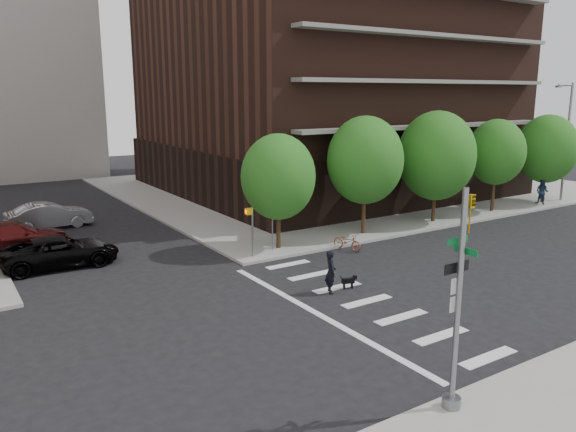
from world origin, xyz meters
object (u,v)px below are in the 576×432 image
(scooter, at_px, (347,242))
(pedestrian_far, at_px, (542,192))
(parked_car_black, at_px, (61,252))
(parked_car_maroon, at_px, (14,236))
(parked_car_silver, at_px, (49,216))
(traffic_signal, at_px, (458,318))
(dog_walker, at_px, (331,272))

(scooter, bearing_deg, pedestrian_far, -10.31)
(parked_car_black, height_order, parked_car_maroon, parked_car_maroon)
(parked_car_black, relative_size, parked_car_maroon, 1.00)
(parked_car_silver, bearing_deg, parked_car_black, 168.89)
(traffic_signal, xyz_separation_m, pedestrian_far, (27.57, 15.48, -1.59))
(parked_car_silver, height_order, pedestrian_far, pedestrian_far)
(traffic_signal, xyz_separation_m, parked_car_silver, (-5.03, 28.09, -1.86))
(traffic_signal, bearing_deg, dog_walker, 72.85)
(scooter, distance_m, pedestrian_far, 19.99)
(parked_car_black, bearing_deg, scooter, -109.29)
(parked_car_silver, distance_m, pedestrian_far, 34.96)
(traffic_signal, distance_m, scooter, 16.10)
(parked_car_black, height_order, pedestrian_far, pedestrian_far)
(traffic_signal, height_order, dog_walker, traffic_signal)
(parked_car_maroon, xyz_separation_m, parked_car_silver, (2.61, 4.33, 0.04))
(parked_car_maroon, distance_m, parked_car_silver, 5.06)
(traffic_signal, relative_size, scooter, 3.30)
(parked_car_black, height_order, dog_walker, dog_walker)
(parked_car_black, xyz_separation_m, scooter, (13.76, -5.34, -0.29))
(scooter, bearing_deg, traffic_signal, -133.24)
(scooter, bearing_deg, parked_car_silver, 117.39)
(traffic_signal, bearing_deg, scooter, 61.33)
(traffic_signal, bearing_deg, parked_car_black, 107.53)
(parked_car_maroon, relative_size, dog_walker, 2.94)
(traffic_signal, bearing_deg, pedestrian_far, 29.31)
(parked_car_silver, bearing_deg, parked_car_maroon, 144.88)
(traffic_signal, height_order, parked_car_silver, traffic_signal)
(parked_car_black, relative_size, pedestrian_far, 2.88)
(parked_car_silver, xyz_separation_m, dog_walker, (7.85, -18.96, 0.10))
(parked_car_black, bearing_deg, parked_car_silver, -5.09)
(parked_car_maroon, relative_size, parked_car_silver, 1.09)
(dog_walker, bearing_deg, parked_car_silver, 44.84)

